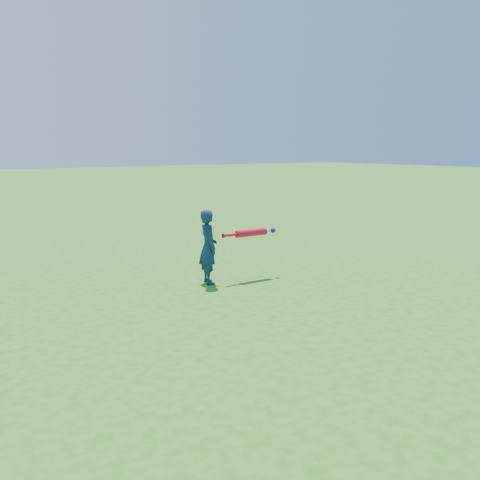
% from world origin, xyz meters
% --- Properties ---
extents(ground, '(80.00, 80.00, 0.00)m').
position_xyz_m(ground, '(0.00, 0.00, 0.00)').
color(ground, '#266818').
rests_on(ground, ground).
extents(child, '(0.32, 0.40, 0.98)m').
position_xyz_m(child, '(-0.58, 0.56, 0.49)').
color(child, '#10234C').
rests_on(child, ground).
extents(bat_swing, '(0.87, 0.11, 0.10)m').
position_xyz_m(bat_swing, '(0.10, 0.49, 0.62)').
color(bat_swing, red).
rests_on(bat_swing, ground).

